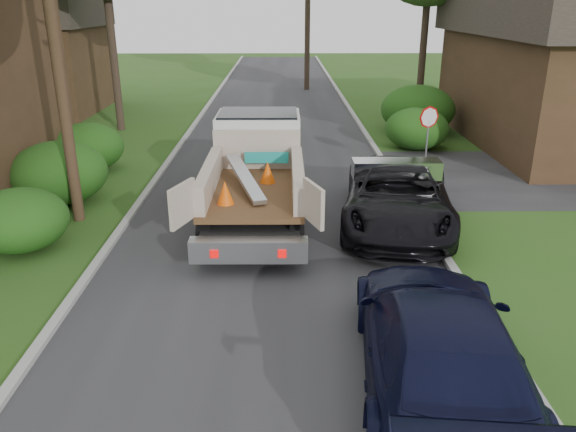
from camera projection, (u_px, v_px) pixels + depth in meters
The scene contains 15 objects.
ground at pixel (272, 309), 11.21m from camera, with size 120.00×120.00×0.00m, color #2A4E16.
road at pixel (276, 169), 20.55m from camera, with size 8.00×90.00×0.02m, color #28282B.
curb_left at pixel (164, 168), 20.48m from camera, with size 0.20×90.00×0.12m, color #9E9E99.
curb_right at pixel (387, 167), 20.57m from camera, with size 0.20×90.00×0.12m, color #9E9E99.
stop_sign at pixel (428, 127), 19.04m from camera, with size 0.71×0.32×2.48m.
utility_pole at pixel (53, 26), 13.95m from camera, with size 2.42×1.25×10.00m.
house_left_far at pixel (29, 55), 30.51m from camera, with size 7.56×7.56×6.00m.
hedge_left_a at pixel (19, 220), 13.67m from camera, with size 2.34×2.34×1.53m, color #104611.
hedge_left_b at pixel (59, 173), 16.87m from camera, with size 2.86×2.86×1.87m, color #104611.
hedge_left_c at pixel (87, 147), 20.17m from camera, with size 2.60×2.60×1.70m, color #104611.
hedge_right_a at pixel (417, 129), 23.11m from camera, with size 2.60×2.60×1.70m, color #104611.
hedge_right_b at pixel (418, 109), 25.83m from camera, with size 3.38×3.38×2.21m, color #104611.
flatbed_truck at pixel (257, 162), 16.11m from camera, with size 3.27×6.98×2.64m.
black_pickup at pixel (398, 196), 15.15m from camera, with size 2.79×6.05×1.68m, color black.
navy_suv at pixel (438, 343), 8.60m from camera, with size 2.38×5.84×1.70m, color black.
Camera 1 is at (0.20, -9.81, 5.73)m, focal length 35.00 mm.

